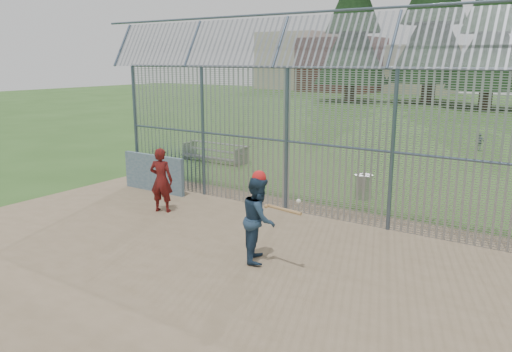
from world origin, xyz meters
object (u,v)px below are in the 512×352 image
Objects in this scene: dugout_wall at (154,173)px; onlooker at (161,180)px; batter at (259,219)px; trash_can at (363,186)px; bleacher at (215,152)px.

onlooker is (1.80, -1.47, 0.31)m from dugout_wall.
trash_can is at bearing -28.52° from batter.
dugout_wall is 5.25m from bleacher.
batter is 2.23× the size of trash_can.
bleacher is (-1.52, 5.03, -0.21)m from dugout_wall.
trash_can is (4.14, 4.51, -0.55)m from onlooker.
trash_can is (5.94, 3.04, -0.24)m from dugout_wall.
trash_can is at bearing 27.12° from dugout_wall.
onlooker is at bearing -39.27° from dugout_wall.
onlooker reaches higher than dugout_wall.
dugout_wall reaches higher than bleacher.
dugout_wall is at bearing 35.56° from batter.
trash_can is at bearing -152.38° from onlooker.
bleacher is at bearing 14.60° from batter.
dugout_wall is 1.37× the size of batter.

